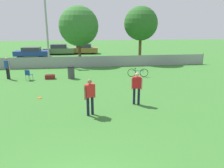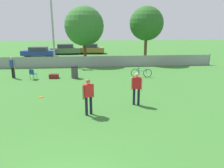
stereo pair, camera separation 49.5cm
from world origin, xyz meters
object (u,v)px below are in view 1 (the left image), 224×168
folding_chair_sideline (28,74)px  parked_car_blue (32,52)px  spectator_in_blue (7,67)px  gear_bag_sideline (50,77)px  player_defender_red (137,86)px  parked_car_tan (84,49)px  parked_car_olive (59,49)px  light_pole (46,19)px  trash_bin (71,72)px  bicycle_sideline (138,73)px  frisbee_disc (39,98)px  tree_near_pole (79,26)px  player_thrower_red (90,94)px  tree_far_right (141,24)px

folding_chair_sideline → parked_car_blue: 13.41m
spectator_in_blue → gear_bag_sideline: bearing=-147.3°
player_defender_red → parked_car_tan: player_defender_red is taller
player_defender_red → parked_car_olive: 23.01m
light_pole → parked_car_tan: light_pole is taller
light_pole → trash_bin: size_ratio=8.08×
bicycle_sideline → gear_bag_sideline: bearing=-171.6°
player_defender_red → frisbee_disc: bearing=178.4°
tree_near_pole → light_pole: bearing=-172.8°
player_thrower_red → gear_bag_sideline: bearing=79.1°
light_pole → player_defender_red: (6.27, -13.28, -3.67)m
spectator_in_blue → tree_near_pole: bearing=-90.0°
light_pole → frisbee_disc: light_pole is taller
player_defender_red → player_thrower_red: (-2.49, -1.11, 0.00)m
folding_chair_sideline → parked_car_olive: bearing=-70.2°
parked_car_blue → parked_car_tan: (6.96, 3.02, 0.04)m
parked_car_blue → player_thrower_red: bearing=-69.7°
tree_near_pole → trash_bin: (-0.67, -7.21, -3.53)m
bicycle_sideline → parked_car_tan: size_ratio=0.39×
parked_car_olive → spectator_in_blue: bearing=-100.5°
light_pole → folding_chair_sideline: 8.17m
folding_chair_sideline → parked_car_blue: bearing=-56.5°
player_thrower_red → spectator_in_blue: size_ratio=1.02×
tree_far_right → parked_car_olive: 13.57m
tree_near_pole → parked_car_blue: tree_near_pole is taller
frisbee_disc → parked_car_olive: bearing=92.1°
gear_bag_sideline → light_pole: bearing=98.0°
spectator_in_blue → trash_bin: 4.93m
trash_bin → parked_car_blue: (-5.69, 12.99, 0.18)m
parked_car_olive → parked_car_tan: 3.66m
tree_near_pole → player_defender_red: (3.00, -13.69, -3.01)m
trash_bin → gear_bag_sideline: size_ratio=1.32×
light_pole → trash_bin: 8.39m
bicycle_sideline → parked_car_blue: parked_car_blue is taller
tree_far_right → player_thrower_red: 16.30m
trash_bin → parked_car_olive: parked_car_olive is taller
trash_bin → folding_chair_sideline: bearing=-176.6°
player_defender_red → parked_car_tan: bearing=112.8°
spectator_in_blue → parked_car_olive: (2.51, 15.25, -0.29)m
frisbee_disc → trash_bin: trash_bin is taller
light_pole → frisbee_disc: size_ratio=30.71×
player_defender_red → frisbee_disc: (-5.32, 1.76, -1.00)m
player_defender_red → trash_bin: size_ratio=1.78×
light_pole → parked_car_tan: (3.87, 9.21, -3.98)m
player_defender_red → bicycle_sideline: 6.54m
bicycle_sideline → gear_bag_sideline: 7.05m
player_thrower_red → folding_chair_sideline: 8.63m
light_pole → tree_far_right: (10.07, 0.29, -0.40)m
tree_far_right → parked_car_tan: (-6.20, 8.92, -3.58)m
player_defender_red → folding_chair_sideline: (-6.88, 6.29, -0.52)m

